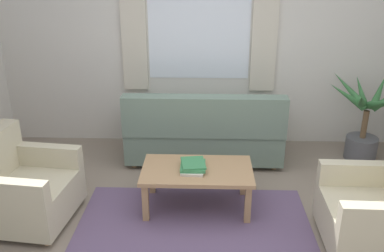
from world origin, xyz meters
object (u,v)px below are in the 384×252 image
object	(u,v)px
armchair_left	(21,188)
book_stack_on_table	(193,166)
couch	(204,133)
armchair_right	(380,212)
potted_plant	(366,122)
coffee_table	(197,174)

from	to	relation	value
armchair_left	book_stack_on_table	bearing A→B (deg)	-74.18
couch	armchair_left	bearing A→B (deg)	38.38
armchair_right	potted_plant	size ratio (longest dim) A/B	0.81
armchair_left	book_stack_on_table	distance (m)	1.66
armchair_right	potted_plant	distance (m)	1.84
couch	potted_plant	size ratio (longest dim) A/B	1.75
book_stack_on_table	couch	bearing A→B (deg)	84.75
couch	potted_plant	bearing A→B (deg)	-177.07
armchair_left	potted_plant	size ratio (longest dim) A/B	0.86
couch	armchair_right	world-z (taller)	couch
armchair_left	potted_plant	xyz separation A→B (m)	(3.73, 1.47, 0.15)
potted_plant	armchair_right	bearing A→B (deg)	-104.81
armchair_left	potted_plant	bearing A→B (deg)	-61.85
armchair_right	coffee_table	world-z (taller)	armchair_right
armchair_left	potted_plant	world-z (taller)	potted_plant
couch	armchair_right	xyz separation A→B (m)	(1.53, -1.67, -0.01)
armchair_left	armchair_right	size ratio (longest dim) A/B	1.06
coffee_table	potted_plant	size ratio (longest dim) A/B	1.02
armchair_left	book_stack_on_table	size ratio (longest dim) A/B	2.81
potted_plant	couch	bearing A→B (deg)	-177.07
couch	armchair_right	size ratio (longest dim) A/B	2.16
armchair_right	coffee_table	size ratio (longest dim) A/B	0.80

